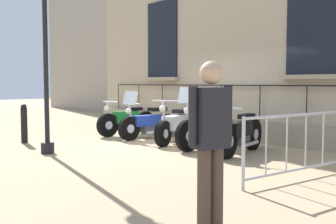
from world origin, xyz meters
name	(u,v)px	position (x,y,z in m)	size (l,w,h in m)	color
ground_plane	(161,145)	(0.00, 0.00, 0.00)	(60.00, 60.00, 0.00)	tan
motorcycle_green	(127,121)	(-0.43, -2.12, 0.42)	(2.04, 0.69, 1.01)	black
motorcycle_blue	(148,123)	(-0.46, -1.13, 0.42)	(1.97, 0.64, 1.30)	black
motorcycle_white	(176,127)	(-0.49, -0.02, 0.42)	(1.89, 0.99, 1.11)	black
motorcycle_silver	(206,129)	(-0.48, 1.08, 0.46)	(2.06, 0.72, 1.42)	black
motorcycle_black	(241,134)	(-0.53, 2.05, 0.41)	(2.00, 0.77, 1.03)	black
lamppost	(45,11)	(2.63, -0.64, 3.04)	(0.29, 0.99, 4.45)	black
crowd_barrier	(296,144)	(0.60, 4.11, 0.57)	(2.39, 0.25, 1.05)	#B7B7BF
bollard	(24,123)	(2.45, -2.47, 0.50)	(0.16, 0.16, 0.99)	black
pedestrian_standing	(211,136)	(3.25, 4.80, 0.99)	(0.52, 0.27, 1.73)	#47382D
distant_building	(114,11)	(-6.77, -12.68, 5.71)	(4.75, 7.47, 11.42)	#9E9384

